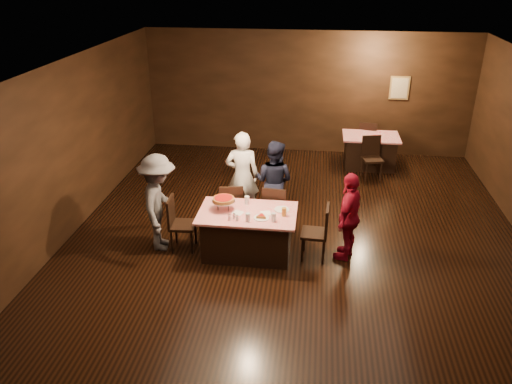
# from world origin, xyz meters

# --- Properties ---
(room) EXTENTS (10.00, 10.04, 3.02)m
(room) POSITION_xyz_m (0.00, 0.01, 2.14)
(room) COLOR black
(room) RESTS_ON ground
(main_table) EXTENTS (1.60, 1.00, 0.77)m
(main_table) POSITION_xyz_m (-0.77, -0.11, 0.39)
(main_table) COLOR red
(main_table) RESTS_ON ground
(back_table) EXTENTS (1.30, 0.90, 0.77)m
(back_table) POSITION_xyz_m (1.55, 4.08, 0.39)
(back_table) COLOR red
(back_table) RESTS_ON ground
(chair_far_left) EXTENTS (0.49, 0.49, 0.95)m
(chair_far_left) POSITION_xyz_m (-1.17, 0.64, 0.47)
(chair_far_left) COLOR black
(chair_far_left) RESTS_ON ground
(chair_far_right) EXTENTS (0.46, 0.46, 0.95)m
(chair_far_right) POSITION_xyz_m (-0.37, 0.64, 0.47)
(chair_far_right) COLOR black
(chair_far_right) RESTS_ON ground
(chair_end_left) EXTENTS (0.44, 0.44, 0.95)m
(chair_end_left) POSITION_xyz_m (-1.87, -0.11, 0.47)
(chair_end_left) COLOR black
(chair_end_left) RESTS_ON ground
(chair_end_right) EXTENTS (0.44, 0.44, 0.95)m
(chair_end_right) POSITION_xyz_m (0.33, -0.11, 0.47)
(chair_end_right) COLOR black
(chair_end_right) RESTS_ON ground
(chair_back_near) EXTENTS (0.50, 0.50, 0.95)m
(chair_back_near) POSITION_xyz_m (1.55, 3.38, 0.47)
(chair_back_near) COLOR black
(chair_back_near) RESTS_ON ground
(chair_back_far) EXTENTS (0.51, 0.51, 0.95)m
(chair_back_far) POSITION_xyz_m (1.55, 4.68, 0.47)
(chair_back_far) COLOR black
(chair_back_far) RESTS_ON ground
(diner_white_jacket) EXTENTS (0.66, 0.46, 1.72)m
(diner_white_jacket) POSITION_xyz_m (-1.04, 1.15, 0.86)
(diner_white_jacket) COLOR white
(diner_white_jacket) RESTS_ON ground
(diner_navy_hoodie) EXTENTS (0.92, 0.82, 1.56)m
(diner_navy_hoodie) POSITION_xyz_m (-0.45, 1.16, 0.78)
(diner_navy_hoodie) COLOR black
(diner_navy_hoodie) RESTS_ON ground
(diner_grey_knit) EXTENTS (0.78, 1.17, 1.69)m
(diner_grey_knit) POSITION_xyz_m (-2.25, -0.10, 0.84)
(diner_grey_knit) COLOR #535357
(diner_grey_knit) RESTS_ON ground
(diner_red_shirt) EXTENTS (0.65, 0.96, 1.51)m
(diner_red_shirt) POSITION_xyz_m (0.88, -0.02, 0.75)
(diner_red_shirt) COLOR maroon
(diner_red_shirt) RESTS_ON ground
(pizza_stand) EXTENTS (0.38, 0.38, 0.22)m
(pizza_stand) POSITION_xyz_m (-1.17, -0.06, 0.95)
(pizza_stand) COLOR black
(pizza_stand) RESTS_ON main_table
(plate_with_slice) EXTENTS (0.25, 0.25, 0.06)m
(plate_with_slice) POSITION_xyz_m (-0.52, -0.29, 0.80)
(plate_with_slice) COLOR white
(plate_with_slice) RESTS_ON main_table
(plate_empty) EXTENTS (0.25, 0.25, 0.01)m
(plate_empty) POSITION_xyz_m (-0.22, 0.04, 0.78)
(plate_empty) COLOR white
(plate_empty) RESTS_ON main_table
(glass_front_left) EXTENTS (0.08, 0.08, 0.14)m
(glass_front_left) POSITION_xyz_m (-0.72, -0.41, 0.84)
(glass_front_left) COLOR silver
(glass_front_left) RESTS_ON main_table
(glass_front_right) EXTENTS (0.08, 0.08, 0.14)m
(glass_front_right) POSITION_xyz_m (-0.32, -0.36, 0.84)
(glass_front_right) COLOR silver
(glass_front_right) RESTS_ON main_table
(glass_amber) EXTENTS (0.08, 0.08, 0.14)m
(glass_amber) POSITION_xyz_m (-0.17, -0.16, 0.84)
(glass_amber) COLOR #BF7F26
(glass_amber) RESTS_ON main_table
(glass_back) EXTENTS (0.08, 0.08, 0.14)m
(glass_back) POSITION_xyz_m (-0.82, 0.19, 0.84)
(glass_back) COLOR silver
(glass_back) RESTS_ON main_table
(condiments) EXTENTS (0.17, 0.10, 0.09)m
(condiments) POSITION_xyz_m (-0.95, -0.39, 0.82)
(condiments) COLOR silver
(condiments) RESTS_ON main_table
(napkin_center) EXTENTS (0.19, 0.19, 0.01)m
(napkin_center) POSITION_xyz_m (-0.47, -0.11, 0.77)
(napkin_center) COLOR white
(napkin_center) RESTS_ON main_table
(napkin_left) EXTENTS (0.21, 0.21, 0.01)m
(napkin_left) POSITION_xyz_m (-0.92, -0.16, 0.77)
(napkin_left) COLOR white
(napkin_left) RESTS_ON main_table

